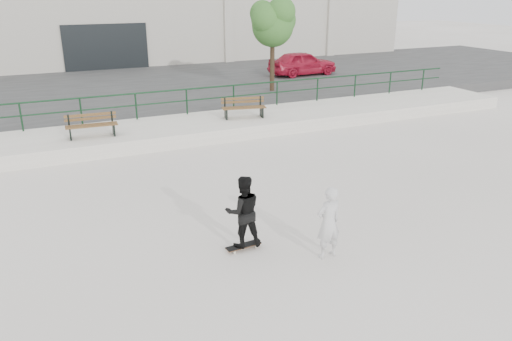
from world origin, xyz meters
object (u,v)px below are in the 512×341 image
bench_right (244,108)px  seated_skater (328,223)px  red_car (303,63)px  tree (273,21)px  skateboard (243,246)px  standing_skater (243,211)px  bench_left (92,125)px

bench_right → seated_skater: (-2.29, -9.72, -0.11)m
red_car → bench_right: bearing=135.6°
tree → skateboard: 15.39m
tree → red_car: size_ratio=1.10×
bench_right → standing_skater: 9.48m
bench_right → standing_skater: size_ratio=1.12×
seated_skater → tree: bearing=-117.0°
bench_left → red_car: 15.06m
tree → seated_skater: bearing=-112.0°
bench_right → red_car: bearing=60.0°
bench_right → skateboard: (-3.74, -8.71, -0.81)m
skateboard → standing_skater: (0.00, 0.00, 0.81)m
standing_skater → bench_left: bearing=-67.4°
bench_left → seated_skater: 10.03m
bench_left → seated_skater: bearing=-66.9°
bench_right → red_car: (7.01, 7.78, 0.29)m
red_car → tree: bearing=130.9°
red_car → seated_skater: 19.82m
seated_skater → bench_right: bearing=-108.2°
bench_left → tree: tree is taller
tree → skateboard: bearing=-118.6°
red_car → skateboard: 19.72m
bench_left → skateboard: (1.96, -8.42, -0.81)m
bench_left → bench_right: bench_right is taller
bench_left → bench_right: size_ratio=0.97×
tree → seated_skater: size_ratio=2.80×
tree → standing_skater: (-7.16, -13.11, -2.89)m
skateboard → bench_left: bearing=98.0°
standing_skater → seated_skater: (1.45, -1.01, -0.10)m
red_car → standing_skater: size_ratio=2.53×
tree → red_car: tree is taller
bench_left → tree: (9.12, 4.69, 2.89)m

